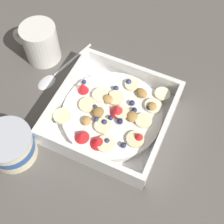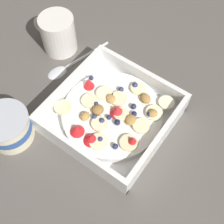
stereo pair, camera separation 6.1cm
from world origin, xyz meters
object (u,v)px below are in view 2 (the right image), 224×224
object	(u,v)px
fruit_bowl	(112,115)
spoon	(66,66)
coffee_mug	(58,34)
yogurt_cup	(8,127)

from	to	relation	value
fruit_bowl	spoon	distance (m)	0.18
spoon	coffee_mug	bearing A→B (deg)	-36.54
fruit_bowl	yogurt_cup	distance (m)	0.21
yogurt_cup	coffee_mug	distance (m)	0.25
fruit_bowl	coffee_mug	world-z (taller)	coffee_mug
fruit_bowl	coffee_mug	size ratio (longest dim) A/B	2.09
yogurt_cup	spoon	bearing A→B (deg)	-82.70
yogurt_cup	coffee_mug	world-z (taller)	coffee_mug
spoon	yogurt_cup	size ratio (longest dim) A/B	1.84
fruit_bowl	spoon	xyz separation A→B (m)	(0.17, -0.05, -0.02)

